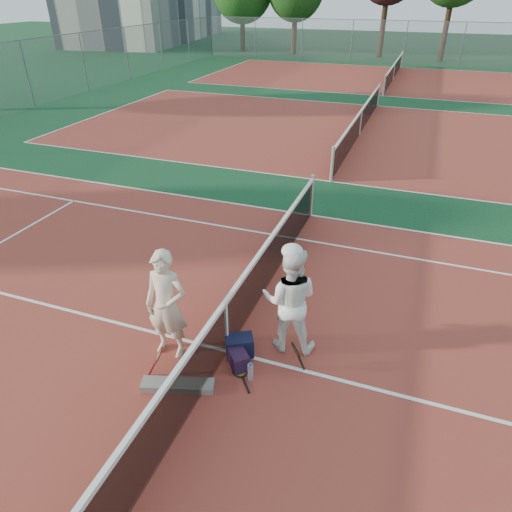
# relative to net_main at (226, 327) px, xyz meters

# --- Properties ---
(ground) EXTENTS (130.00, 130.00, 0.00)m
(ground) POSITION_rel_net_main_xyz_m (0.00, 0.00, -0.51)
(ground) COLOR #0F3A1F
(ground) RESTS_ON ground
(court_main) EXTENTS (23.77, 10.97, 0.01)m
(court_main) POSITION_rel_net_main_xyz_m (0.00, 0.00, -0.51)
(court_main) COLOR maroon
(court_main) RESTS_ON ground
(court_far_a) EXTENTS (23.77, 10.97, 0.01)m
(court_far_a) POSITION_rel_net_main_xyz_m (0.00, 13.50, -0.51)
(court_far_a) COLOR maroon
(court_far_a) RESTS_ON ground
(court_far_b) EXTENTS (23.77, 10.97, 0.01)m
(court_far_b) POSITION_rel_net_main_xyz_m (0.00, 27.00, -0.51)
(court_far_b) COLOR maroon
(court_far_b) RESTS_ON ground
(net_main) EXTENTS (0.10, 10.98, 1.02)m
(net_main) POSITION_rel_net_main_xyz_m (0.00, 0.00, 0.00)
(net_main) COLOR black
(net_main) RESTS_ON ground
(net_far_a) EXTENTS (0.10, 10.98, 1.02)m
(net_far_a) POSITION_rel_net_main_xyz_m (0.00, 13.50, 0.00)
(net_far_a) COLOR black
(net_far_a) RESTS_ON ground
(net_far_b) EXTENTS (0.10, 10.98, 1.02)m
(net_far_b) POSITION_rel_net_main_xyz_m (0.00, 27.00, 0.00)
(net_far_b) COLOR black
(net_far_b) RESTS_ON ground
(fence_back) EXTENTS (32.00, 0.06, 3.00)m
(fence_back) POSITION_rel_net_main_xyz_m (0.00, 34.00, 0.99)
(fence_back) COLOR slate
(fence_back) RESTS_ON ground
(player_a) EXTENTS (0.70, 0.47, 1.86)m
(player_a) POSITION_rel_net_main_xyz_m (-0.85, -0.30, 0.42)
(player_a) COLOR beige
(player_a) RESTS_ON ground
(player_b) EXTENTS (0.99, 0.83, 1.84)m
(player_b) POSITION_rel_net_main_xyz_m (0.88, 0.49, 0.41)
(player_b) COLOR white
(player_b) RESTS_ON ground
(racket_red) EXTENTS (0.36, 0.35, 0.55)m
(racket_red) POSITION_rel_net_main_xyz_m (-0.72, -0.85, -0.23)
(racket_red) COLOR maroon
(racket_red) RESTS_ON ground
(racket_black_held) EXTENTS (0.35, 0.36, 0.57)m
(racket_black_held) POSITION_rel_net_main_xyz_m (1.16, -0.07, -0.22)
(racket_black_held) COLOR black
(racket_black_held) RESTS_ON ground
(racket_spare) EXTENTS (0.59, 0.64, 0.03)m
(racket_spare) POSITION_rel_net_main_xyz_m (0.36, -0.35, -0.49)
(racket_spare) COLOR black
(racket_spare) RESTS_ON ground
(sports_bag_navy) EXTENTS (0.52, 0.47, 0.34)m
(sports_bag_navy) POSITION_rel_net_main_xyz_m (0.21, 0.02, -0.34)
(sports_bag_navy) COLOR black
(sports_bag_navy) RESTS_ON ground
(sports_bag_purple) EXTENTS (0.42, 0.43, 0.29)m
(sports_bag_purple) POSITION_rel_net_main_xyz_m (0.31, -0.26, -0.36)
(sports_bag_purple) COLOR black
(sports_bag_purple) RESTS_ON ground
(net_cover_canvas) EXTENTS (1.10, 0.55, 0.11)m
(net_cover_canvas) POSITION_rel_net_main_xyz_m (-0.37, -0.97, -0.45)
(net_cover_canvas) COLOR slate
(net_cover_canvas) RESTS_ON ground
(water_bottle) EXTENTS (0.09, 0.09, 0.30)m
(water_bottle) POSITION_rel_net_main_xyz_m (0.58, -0.45, -0.36)
(water_bottle) COLOR silver
(water_bottle) RESTS_ON ground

